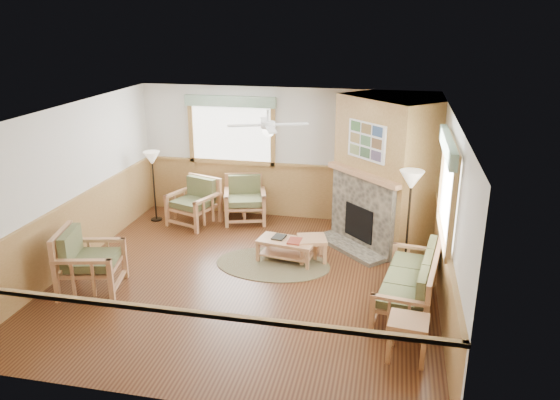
% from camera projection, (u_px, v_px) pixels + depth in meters
% --- Properties ---
extents(floor, '(6.00, 6.00, 0.01)m').
position_uv_depth(floor, '(247.00, 279.00, 8.83)').
color(floor, '#4F2A16').
rests_on(floor, ground).
extents(ceiling, '(6.00, 6.00, 0.01)m').
position_uv_depth(ceiling, '(243.00, 113.00, 7.95)').
color(ceiling, white).
rests_on(ceiling, floor).
extents(wall_back, '(6.00, 0.02, 2.70)m').
position_uv_depth(wall_back, '(284.00, 154.00, 11.16)').
color(wall_back, white).
rests_on(wall_back, floor).
extents(wall_front, '(6.00, 0.02, 2.70)m').
position_uv_depth(wall_front, '(167.00, 293.00, 5.61)').
color(wall_front, white).
rests_on(wall_front, floor).
extents(wall_left, '(0.02, 6.00, 2.70)m').
position_uv_depth(wall_left, '(69.00, 188.00, 8.98)').
color(wall_left, white).
rests_on(wall_left, floor).
extents(wall_right, '(0.02, 6.00, 2.70)m').
position_uv_depth(wall_right, '(447.00, 215.00, 7.80)').
color(wall_right, white).
rests_on(wall_right, floor).
extents(wainscot, '(6.00, 6.00, 1.10)m').
position_uv_depth(wainscot, '(246.00, 248.00, 8.64)').
color(wainscot, '#A87D44').
rests_on(wainscot, floor).
extents(fireplace, '(3.11, 3.11, 2.70)m').
position_uv_depth(fireplace, '(384.00, 172.00, 9.88)').
color(fireplace, '#A87D44').
rests_on(fireplace, floor).
extents(window_back, '(1.90, 0.16, 1.50)m').
position_uv_depth(window_back, '(230.00, 94.00, 10.96)').
color(window_back, white).
rests_on(window_back, wall_back).
extents(window_right, '(0.16, 1.90, 1.50)m').
position_uv_depth(window_right, '(454.00, 136.00, 7.24)').
color(window_right, white).
rests_on(window_right, wall_right).
extents(ceiling_fan, '(1.59, 1.59, 0.36)m').
position_uv_depth(ceiling_fan, '(268.00, 113.00, 8.18)').
color(ceiling_fan, white).
rests_on(ceiling_fan, ceiling).
extents(sofa, '(1.94, 1.02, 0.85)m').
position_uv_depth(sofa, '(409.00, 280.00, 7.87)').
color(sofa, tan).
rests_on(sofa, floor).
extents(armchair_back_left, '(1.06, 1.06, 0.93)m').
position_uv_depth(armchair_back_left, '(193.00, 202.00, 10.99)').
color(armchair_back_left, tan).
rests_on(armchair_back_left, floor).
extents(armchair_back_right, '(1.02, 1.02, 0.92)m').
position_uv_depth(armchair_back_right, '(245.00, 200.00, 11.18)').
color(armchair_back_right, tan).
rests_on(armchair_back_right, floor).
extents(armchair_left, '(1.05, 1.05, 0.98)m').
position_uv_depth(armchair_left, '(91.00, 260.00, 8.36)').
color(armchair_left, tan).
rests_on(armchair_left, floor).
extents(coffee_table, '(1.05, 0.65, 0.39)m').
position_uv_depth(coffee_table, '(287.00, 250.00, 9.42)').
color(coffee_table, tan).
rests_on(coffee_table, floor).
extents(end_table_chairs, '(0.56, 0.55, 0.50)m').
position_uv_depth(end_table_chairs, '(235.00, 208.00, 11.29)').
color(end_table_chairs, tan).
rests_on(end_table_chairs, floor).
extents(end_table_sofa, '(0.53, 0.51, 0.54)m').
position_uv_depth(end_table_sofa, '(407.00, 339.00, 6.74)').
color(end_table_sofa, tan).
rests_on(end_table_sofa, floor).
extents(footstool, '(0.59, 0.59, 0.42)m').
position_uv_depth(footstool, '(312.00, 249.00, 9.45)').
color(footstool, tan).
rests_on(footstool, floor).
extents(braided_rug, '(1.99, 1.99, 0.01)m').
position_uv_depth(braided_rug, '(273.00, 264.00, 9.34)').
color(braided_rug, brown).
rests_on(braided_rug, floor).
extents(floor_lamp_left, '(0.42, 0.42, 1.47)m').
position_uv_depth(floor_lamp_left, '(154.00, 186.00, 11.12)').
color(floor_lamp_left, black).
rests_on(floor_lamp_left, floor).
extents(floor_lamp_right, '(0.52, 0.52, 1.71)m').
position_uv_depth(floor_lamp_right, '(408.00, 221.00, 8.94)').
color(floor_lamp_right, black).
rests_on(floor_lamp_right, floor).
extents(book_red, '(0.23, 0.31, 0.03)m').
position_uv_depth(book_red, '(295.00, 240.00, 9.27)').
color(book_red, maroon).
rests_on(book_red, coffee_table).
extents(book_dark, '(0.24, 0.30, 0.03)m').
position_uv_depth(book_dark, '(279.00, 236.00, 9.44)').
color(book_dark, black).
rests_on(book_dark, coffee_table).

